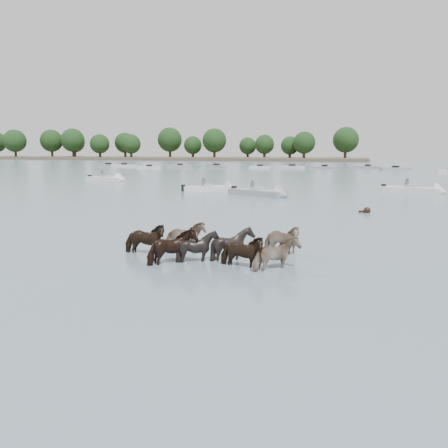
# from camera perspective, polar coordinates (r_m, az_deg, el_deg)

# --- Properties ---
(ground) EXTENTS (400.00, 400.00, 0.00)m
(ground) POSITION_cam_1_polar(r_m,az_deg,el_deg) (15.19, -10.22, -5.28)
(ground) COLOR #4D5F70
(ground) RESTS_ON ground
(shoreline) EXTENTS (160.00, 30.00, 1.00)m
(shoreline) POSITION_cam_1_polar(r_m,az_deg,el_deg) (180.26, -8.77, 8.19)
(shoreline) COLOR #4C4233
(shoreline) RESTS_ON ground
(pony_herd) EXTENTS (6.67, 4.12, 1.43)m
(pony_herd) POSITION_cam_1_polar(r_m,az_deg,el_deg) (15.77, -1.38, -2.97)
(pony_herd) COLOR black
(pony_herd) RESTS_ON ground
(swimming_pony) EXTENTS (0.72, 0.44, 0.44)m
(swimming_pony) POSITION_cam_1_polar(r_m,az_deg,el_deg) (29.00, 17.50, 1.59)
(swimming_pony) COLOR black
(swimming_pony) RESTS_ON ground
(motorboat_a) EXTENTS (5.14, 3.84, 1.92)m
(motorboat_a) POSITION_cam_1_polar(r_m,az_deg,el_deg) (42.18, -1.09, 4.49)
(motorboat_a) COLOR silver
(motorboat_a) RESTS_ON ground
(motorboat_b) EXTENTS (5.84, 4.04, 1.92)m
(motorboat_b) POSITION_cam_1_polar(r_m,az_deg,el_deg) (37.73, 5.13, 3.87)
(motorboat_b) COLOR gray
(motorboat_b) RESTS_ON ground
(motorboat_c) EXTENTS (5.60, 3.27, 1.92)m
(motorboat_c) POSITION_cam_1_polar(r_m,az_deg,el_deg) (43.99, 23.54, 3.91)
(motorboat_c) COLOR silver
(motorboat_c) RESTS_ON ground
(motorboat_f) EXTENTS (5.73, 2.50, 1.92)m
(motorboat_f) POSITION_cam_1_polar(r_m,az_deg,el_deg) (57.82, -14.19, 5.52)
(motorboat_f) COLOR silver
(motorboat_f) RESTS_ON ground
(distant_flotilla) EXTENTS (103.98, 23.34, 0.93)m
(distant_flotilla) POSITION_cam_1_polar(r_m,az_deg,el_deg) (92.86, 12.17, 6.95)
(distant_flotilla) COLOR gray
(distant_flotilla) RESTS_ON ground
(treeline) EXTENTS (152.07, 23.09, 12.47)m
(treeline) POSITION_cam_1_polar(r_m,az_deg,el_deg) (183.42, -10.78, 10.15)
(treeline) COLOR #382619
(treeline) RESTS_ON ground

